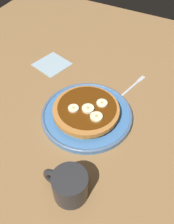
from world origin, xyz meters
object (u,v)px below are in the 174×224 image
at_px(plate, 87,115).
at_px(banana_slice_2, 96,117).
at_px(banana_slice_0, 88,109).
at_px(fork, 135,84).
at_px(pancake_stack, 86,111).
at_px(napkin, 52,64).
at_px(banana_slice_1, 102,103).
at_px(banana_slice_3, 73,109).
at_px(coffee_mug, 69,185).

distance_m(plate, banana_slice_2, 0.06).
distance_m(banana_slice_0, fork, 0.23).
bearing_deg(banana_slice_0, banana_slice_2, 154.22).
height_order(pancake_stack, banana_slice_0, banana_slice_0).
bearing_deg(napkin, banana_slice_2, 144.96).
xyz_separation_m(plate, fork, (-0.08, -0.20, -0.01)).
xyz_separation_m(banana_slice_1, banana_slice_3, (0.06, 0.06, 0.00)).
bearing_deg(coffee_mug, banana_slice_2, -81.43).
xyz_separation_m(plate, napkin, (0.23, -0.17, -0.01)).
xyz_separation_m(pancake_stack, banana_slice_3, (0.03, 0.02, 0.02)).
relative_size(banana_slice_2, coffee_mug, 0.31).
xyz_separation_m(napkin, fork, (-0.31, -0.03, 0.00)).
bearing_deg(coffee_mug, plate, -72.44).
height_order(banana_slice_1, banana_slice_3, banana_slice_3).
distance_m(plate, napkin, 0.29).
xyz_separation_m(pancake_stack, banana_slice_1, (-0.03, -0.04, 0.02)).
bearing_deg(pancake_stack, coffee_mug, 107.85).
xyz_separation_m(coffee_mug, napkin, (0.31, -0.40, -0.04)).
height_order(banana_slice_1, coffee_mug, coffee_mug).
xyz_separation_m(banana_slice_3, coffee_mug, (-0.10, 0.21, -0.01)).
bearing_deg(napkin, fork, -173.65).
bearing_deg(pancake_stack, fork, -110.41).
xyz_separation_m(banana_slice_3, napkin, (0.20, -0.19, -0.05)).
bearing_deg(banana_slice_3, napkin, -43.75).
distance_m(banana_slice_2, fork, 0.24).
relative_size(plate, banana_slice_2, 7.70).
height_order(banana_slice_2, fork, banana_slice_2).
bearing_deg(banana_slice_2, banana_slice_1, -81.03).
distance_m(plate, coffee_mug, 0.25).
relative_size(banana_slice_0, napkin, 0.32).
distance_m(pancake_stack, banana_slice_3, 0.04).
bearing_deg(banana_slice_2, coffee_mug, 98.57).
xyz_separation_m(banana_slice_2, coffee_mug, (-0.03, 0.21, -0.01)).
height_order(banana_slice_3, napkin, banana_slice_3).
bearing_deg(banana_slice_2, pancake_stack, -25.30).
bearing_deg(pancake_stack, plate, -85.43).
distance_m(plate, banana_slice_1, 0.06).
height_order(banana_slice_1, napkin, banana_slice_1).
distance_m(pancake_stack, fork, 0.22).
distance_m(pancake_stack, coffee_mug, 0.24).
xyz_separation_m(banana_slice_1, coffee_mug, (-0.04, 0.26, -0.01)).
bearing_deg(napkin, pancake_stack, 143.42).
bearing_deg(pancake_stack, banana_slice_0, 157.16).
bearing_deg(banana_slice_2, banana_slice_0, -25.78).
bearing_deg(fork, plate, 69.00).
bearing_deg(napkin, plate, 144.22).
bearing_deg(coffee_mug, napkin, -52.54).
bearing_deg(napkin, banana_slice_1, 152.74).
bearing_deg(banana_slice_3, pancake_stack, -145.38).
bearing_deg(banana_slice_1, plate, 42.50).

